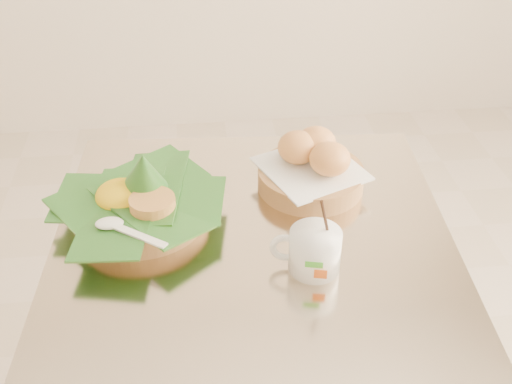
{
  "coord_description": "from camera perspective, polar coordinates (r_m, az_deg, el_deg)",
  "views": [
    {
      "loc": [
        0.08,
        -0.88,
        1.46
      ],
      "look_at": [
        0.18,
        0.04,
        0.82
      ],
      "focal_mm": 45.0,
      "sensor_mm": 36.0,
      "label": 1
    }
  ],
  "objects": [
    {
      "name": "coffee_mug",
      "position": [
        1.05,
        5.13,
        -5.11
      ],
      "size": [
        0.12,
        0.09,
        0.15
      ],
      "rotation": [
        0.0,
        0.0,
        -0.23
      ],
      "color": "white",
      "rests_on": "cafe_table"
    },
    {
      "name": "bread_basket",
      "position": [
        1.24,
        5.01,
        2.24
      ],
      "size": [
        0.23,
        0.23,
        0.11
      ],
      "rotation": [
        0.0,
        0.0,
        -0.37
      ],
      "color": "#9D6F43",
      "rests_on": "cafe_table"
    },
    {
      "name": "cafe_table",
      "position": [
        1.28,
        -0.22,
        -11.69
      ],
      "size": [
        0.75,
        0.75,
        0.75
      ],
      "rotation": [
        0.0,
        0.0,
        -0.07
      ],
      "color": "gray",
      "rests_on": "floor"
    },
    {
      "name": "rice_basket",
      "position": [
        1.17,
        -10.34,
        -0.69
      ],
      "size": [
        0.3,
        0.3,
        0.15
      ],
      "rotation": [
        0.0,
        0.0,
        -0.32
      ],
      "color": "#9D6F43",
      "rests_on": "cafe_table"
    }
  ]
}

